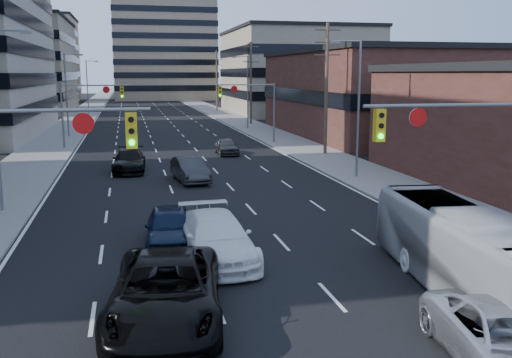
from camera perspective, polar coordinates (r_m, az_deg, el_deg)
The scene contains 27 objects.
road_surface at distance 140.10m, azimuth -11.07°, elevation 7.51°, with size 18.00×300.00×0.02m, color black.
sidewalk_left at distance 140.22m, azimuth -15.81°, elevation 7.34°, with size 5.00×300.00×0.15m, color slate.
sidewalk_right at distance 140.91m, azimuth -6.35°, elevation 7.68°, with size 5.00×300.00×0.15m, color slate.
office_left_far at distance 111.64m, azimuth -23.31°, elevation 10.25°, with size 20.00×30.00×16.00m, color gray.
storefront_right_mid at distance 66.22m, azimuth 12.64°, elevation 8.20°, with size 20.00×30.00×9.00m, color #472119.
office_right_far at distance 102.13m, azimuth 3.98°, elevation 10.56°, with size 22.00×28.00×14.00m, color gray.
bg_block_left at distance 151.78m, azimuth -22.15°, elevation 10.93°, with size 24.00×24.00×20.00m, color #ADA089.
bg_block_right at distance 144.48m, azimuth 1.83°, elevation 10.16°, with size 22.00×22.00×12.00m, color gray.
signal_near_left at distance 18.33m, azimuth -22.79°, elevation 1.69°, with size 6.59×0.33×6.00m.
signal_near_right at distance 21.48m, azimuth 20.30°, elevation 3.04°, with size 6.59×0.33×6.00m.
signal_far_left at distance 55.03m, azimuth -16.46°, elevation 7.40°, with size 6.09×0.33×6.00m.
signal_far_right at distance 56.19m, azimuth -0.49°, elevation 7.88°, with size 6.09×0.33×6.00m.
utility_pole_block at distance 48.72m, azimuth 7.06°, elevation 9.14°, with size 2.20×0.28×11.00m.
utility_pole_midblock at distance 77.63m, azimuth -0.51°, elevation 9.70°, with size 2.20×0.28×11.00m.
utility_pole_distant at distance 107.14m, azimuth -3.96°, elevation 9.90°, with size 2.20×0.28×11.00m.
streetlight_left_mid at distance 65.18m, azimuth -18.30°, elevation 8.38°, with size 2.03×0.22×9.00m.
streetlight_left_far at distance 100.07m, azimuth -16.43°, elevation 9.05°, with size 2.03×0.22×9.00m.
streetlight_right_near at distance 37.82m, azimuth 10.01°, elevation 7.59°, with size 2.03×0.22×9.00m.
streetlight_right_far at distance 71.39m, azimuth -0.96°, elevation 9.05°, with size 2.03×0.22×9.00m.
black_pickup at distance 16.33m, azimuth -9.02°, elevation -11.04°, with size 3.03×6.58×1.83m, color black.
white_van at distance 21.37m, azimuth -4.00°, elevation -5.88°, with size 2.40×5.90×1.71m, color white.
silver_suv at distance 15.02m, azimuth 23.78°, elevation -14.53°, with size 2.48×5.37×1.49m, color silver.
transit_bus at distance 19.35m, azimuth 19.91°, elevation -6.66°, with size 2.31×9.86×2.75m, color #B8B8B8.
sedan_blue at distance 23.17m, azimuth -8.62°, elevation -4.79°, with size 1.91×4.74×1.62m, color black.
sedan_grey_center at distance 36.94m, azimuth -6.61°, elevation 0.95°, with size 1.67×4.78×1.57m, color #2D2D2F.
sedan_black_far at distance 41.37m, azimuth -12.56°, elevation 1.79°, with size 2.20×5.42×1.57m, color black.
sedan_grey_right at distance 49.11m, azimuth -2.95°, elevation 3.28°, with size 1.67×4.14×1.41m, color #313133.
Camera 1 is at (-4.20, -9.87, 6.88)m, focal length 40.00 mm.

